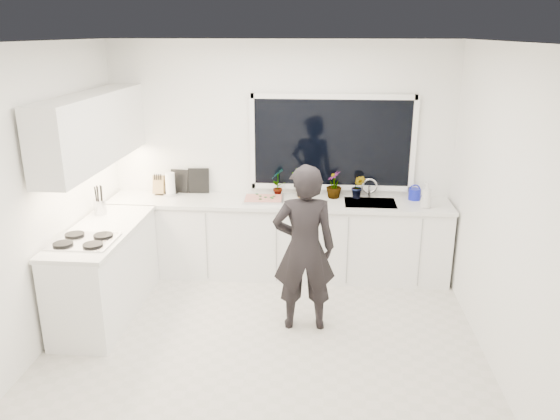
{
  "coord_description": "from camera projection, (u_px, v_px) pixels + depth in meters",
  "views": [
    {
      "loc": [
        0.51,
        -4.54,
        2.78
      ],
      "look_at": [
        0.1,
        0.4,
        1.15
      ],
      "focal_mm": 35.0,
      "sensor_mm": 36.0,
      "label": 1
    }
  ],
  "objects": [
    {
      "name": "picture_frame_small",
      "position": [
        199.0,
        181.0,
        6.55
      ],
      "size": [
        0.25,
        0.04,
        0.3
      ],
      "primitive_type": "cube",
      "rotation": [
        0.0,
        0.0,
        0.06
      ],
      "color": "black",
      "rests_on": "countertop_back"
    },
    {
      "name": "wall_right",
      "position": [
        500.0,
        208.0,
        4.63
      ],
      "size": [
        0.02,
        3.5,
        2.7
      ],
      "primitive_type": "cube",
      "color": "white",
      "rests_on": "ground"
    },
    {
      "name": "person",
      "position": [
        304.0,
        249.0,
        5.16
      ],
      "size": [
        0.63,
        0.45,
        1.64
      ],
      "primitive_type": "imported",
      "rotation": [
        0.0,
        0.0,
        3.24
      ],
      "color": "black",
      "rests_on": "floor"
    },
    {
      "name": "floor",
      "position": [
        266.0,
        338.0,
        5.21
      ],
      "size": [
        4.0,
        3.5,
        0.02
      ],
      "primitive_type": "cube",
      "color": "beige",
      "rests_on": "ground"
    },
    {
      "name": "soap_bottles",
      "position": [
        426.0,
        197.0,
        5.98
      ],
      "size": [
        0.16,
        0.16,
        0.29
      ],
      "color": "#D8BF66",
      "rests_on": "countertop_back"
    },
    {
      "name": "ceiling",
      "position": [
        263.0,
        40.0,
        4.36
      ],
      "size": [
        4.0,
        3.5,
        0.02
      ],
      "primitive_type": "cube",
      "color": "white",
      "rests_on": "wall_back"
    },
    {
      "name": "herb_plants",
      "position": [
        311.0,
        184.0,
        6.36
      ],
      "size": [
        1.12,
        0.36,
        0.34
      ],
      "color": "#26662D",
      "rests_on": "countertop_back"
    },
    {
      "name": "stovetop",
      "position": [
        84.0,
        241.0,
        5.05
      ],
      "size": [
        0.56,
        0.48,
        0.03
      ],
      "primitive_type": "cube",
      "color": "black",
      "rests_on": "countertop_left"
    },
    {
      "name": "base_cabinets_left",
      "position": [
        106.0,
        273.0,
        5.53
      ],
      "size": [
        0.58,
        1.6,
        0.88
      ],
      "primitive_type": "cube",
      "color": "white",
      "rests_on": "floor"
    },
    {
      "name": "pizza_tray",
      "position": [
        263.0,
        200.0,
        6.27
      ],
      "size": [
        0.48,
        0.36,
        0.03
      ],
      "primitive_type": "cube",
      "rotation": [
        0.0,
        0.0,
        0.05
      ],
      "color": "silver",
      "rests_on": "countertop_back"
    },
    {
      "name": "pizza",
      "position": [
        263.0,
        198.0,
        6.27
      ],
      "size": [
        0.43,
        0.32,
        0.01
      ],
      "primitive_type": "cube",
      "rotation": [
        0.0,
        0.0,
        0.05
      ],
      "color": "#AC171C",
      "rests_on": "pizza_tray"
    },
    {
      "name": "knife_block",
      "position": [
        159.0,
        185.0,
        6.5
      ],
      "size": [
        0.13,
        0.1,
        0.22
      ],
      "primitive_type": "cube",
      "rotation": [
        0.0,
        0.0,
        0.01
      ],
      "color": "#9C7548",
      "rests_on": "countertop_back"
    },
    {
      "name": "countertop_back",
      "position": [
        278.0,
        202.0,
        6.29
      ],
      "size": [
        3.94,
        0.62,
        0.04
      ],
      "primitive_type": "cube",
      "color": "silver",
      "rests_on": "base_cabinets_back"
    },
    {
      "name": "faucet",
      "position": [
        369.0,
        189.0,
        6.37
      ],
      "size": [
        0.03,
        0.03,
        0.22
      ],
      "primitive_type": "cylinder",
      "color": "silver",
      "rests_on": "countertop_back"
    },
    {
      "name": "paper_towel_roll",
      "position": [
        170.0,
        185.0,
        6.45
      ],
      "size": [
        0.12,
        0.12,
        0.26
      ],
      "primitive_type": "cylinder",
      "rotation": [
        0.0,
        0.0,
        -0.05
      ],
      "color": "white",
      "rests_on": "countertop_back"
    },
    {
      "name": "sink",
      "position": [
        370.0,
        207.0,
        6.23
      ],
      "size": [
        0.58,
        0.42,
        0.14
      ],
      "primitive_type": "cube",
      "color": "silver",
      "rests_on": "countertop_back"
    },
    {
      "name": "wall_left",
      "position": [
        44.0,
        197.0,
        4.94
      ],
      "size": [
        0.02,
        3.5,
        2.7
      ],
      "primitive_type": "cube",
      "color": "white",
      "rests_on": "ground"
    },
    {
      "name": "countertop_left",
      "position": [
        101.0,
        231.0,
        5.39
      ],
      "size": [
        0.62,
        1.6,
        0.04
      ],
      "primitive_type": "cube",
      "color": "silver",
      "rests_on": "base_cabinets_left"
    },
    {
      "name": "picture_frame_large",
      "position": [
        180.0,
        181.0,
        6.57
      ],
      "size": [
        0.22,
        0.05,
        0.28
      ],
      "primitive_type": "cube",
      "rotation": [
        0.0,
        0.0,
        -0.14
      ],
      "color": "black",
      "rests_on": "countertop_back"
    },
    {
      "name": "window",
      "position": [
        332.0,
        143.0,
        6.31
      ],
      "size": [
        1.8,
        0.02,
        1.0
      ],
      "primitive_type": "cube",
      "color": "black",
      "rests_on": "wall_back"
    },
    {
      "name": "base_cabinets_back",
      "position": [
        279.0,
        239.0,
        6.44
      ],
      "size": [
        3.92,
        0.58,
        0.88
      ],
      "primitive_type": "cube",
      "color": "white",
      "rests_on": "floor"
    },
    {
      "name": "upper_cabinets",
      "position": [
        93.0,
        129.0,
        5.43
      ],
      "size": [
        0.34,
        2.1,
        0.7
      ],
      "primitive_type": "cube",
      "color": "white",
      "rests_on": "wall_left"
    },
    {
      "name": "wall_back",
      "position": [
        281.0,
        158.0,
        6.45
      ],
      "size": [
        4.0,
        0.02,
        2.7
      ],
      "primitive_type": "cube",
      "color": "white",
      "rests_on": "ground"
    },
    {
      "name": "utensil_crock",
      "position": [
        100.0,
        207.0,
        5.8
      ],
      "size": [
        0.16,
        0.16,
        0.16
      ],
      "primitive_type": "cylinder",
      "rotation": [
        0.0,
        0.0,
        0.32
      ],
      "color": "#B1B1B5",
      "rests_on": "countertop_left"
    },
    {
      "name": "watering_can",
      "position": [
        415.0,
        194.0,
        6.3
      ],
      "size": [
        0.16,
        0.16,
        0.13
      ],
      "primitive_type": "cylinder",
      "rotation": [
        0.0,
        0.0,
        -0.17
      ],
      "color": "#121BAE",
      "rests_on": "countertop_back"
    }
  ]
}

